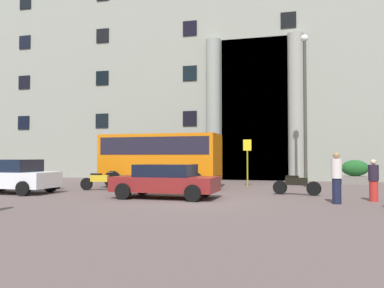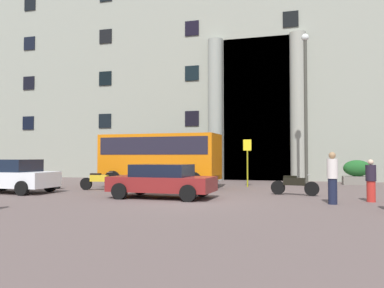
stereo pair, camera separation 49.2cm
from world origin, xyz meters
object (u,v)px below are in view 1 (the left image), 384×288
Objects in this scene: motorcycle_near_kerb at (295,184)px; hedge_planter_far_east at (200,170)px; hedge_planter_east at (355,173)px; scooter_by_planter at (99,181)px; orange_minibus at (161,156)px; parked_coupe_end at (12,176)px; hedge_planter_entrance_left at (133,170)px; motorcycle_far_end at (46,180)px; bus_stop_sign at (247,157)px; pedestrian_man_red_shirt at (374,180)px; lamppost_plaza_centre at (305,99)px; white_taxi_kerbside at (166,181)px; pedestrian_man_crossing at (337,178)px.

hedge_planter_far_east is at bearing 139.70° from motorcycle_near_kerb.
hedge_planter_east is 0.82× the size of scooter_by_planter.
scooter_by_planter is (-2.34, -2.38, -1.21)m from orange_minibus.
hedge_planter_entrance_left is at bearing 80.24° from parked_coupe_end.
motorcycle_far_end is (-1.83, -6.97, -0.31)m from hedge_planter_entrance_left.
hedge_planter_entrance_left is at bearing 157.99° from bus_stop_sign.
hedge_planter_entrance_left is at bearing -174.57° from hedge_planter_far_east.
lamppost_plaza_centre is at bearing -116.77° from pedestrian_man_red_shirt.
hedge_planter_east is at bearing 0.32° from hedge_planter_entrance_left.
scooter_by_planter is (-3.30, -7.66, -0.31)m from hedge_planter_far_east.
bus_stop_sign reaches higher than hedge_planter_entrance_left.
orange_minibus is at bearing -100.30° from hedge_planter_far_east.
pedestrian_man_red_shirt is at bearing -34.25° from hedge_planter_entrance_left.
bus_stop_sign is at bearing -150.82° from hedge_planter_east.
white_taxi_kerbside is 2.07× the size of motorcycle_near_kerb.
hedge_planter_east is at bearing 32.05° from parked_coupe_end.
hedge_planter_entrance_left is 7.34m from scooter_by_planter.
orange_minibus reaches higher than white_taxi_kerbside.
motorcycle_far_end is 15.18m from pedestrian_man_red_shirt.
lamppost_plaza_centre reaches higher than hedge_planter_far_east.
motorcycle_far_end is (-6.41, -7.41, -0.31)m from hedge_planter_far_east.
hedge_planter_far_east reaches higher than scooter_by_planter.
parked_coupe_end is at bearing -137.29° from orange_minibus.
hedge_planter_far_east is 12.78m from pedestrian_man_red_shirt.
hedge_planter_entrance_left reaches higher than white_taxi_kerbside.
bus_stop_sign reaches higher than parked_coupe_end.
scooter_by_planter is at bearing 151.34° from white_taxi_kerbside.
bus_stop_sign is 7.76m from pedestrian_man_red_shirt.
white_taxi_kerbside is at bearing -0.93° from parked_coupe_end.
hedge_planter_far_east reaches higher than motorcycle_far_end.
pedestrian_man_red_shirt is (13.21, -9.00, -0.00)m from hedge_planter_entrance_left.
motorcycle_far_end is at bearing -156.03° from hedge_planter_east.
bus_stop_sign reaches higher than pedestrian_man_crossing.
pedestrian_man_red_shirt is at bearing -48.06° from bus_stop_sign.
hedge_planter_east is at bearing 27.16° from orange_minibus.
hedge_planter_east reaches higher than white_taxi_kerbside.
pedestrian_man_crossing is (-1.39, -1.08, 0.14)m from pedestrian_man_red_shirt.
bus_stop_sign is 1.29× the size of motorcycle_near_kerb.
hedge_planter_east is 5.63m from lamppost_plaza_centre.
hedge_planter_far_east is at bearing 62.36° from motorcycle_far_end.
lamppost_plaza_centre is at bearing 32.56° from motorcycle_far_end.
pedestrian_man_crossing is (8.19, -5.24, -0.76)m from orange_minibus.
pedestrian_man_crossing is (7.23, -10.52, 0.14)m from hedge_planter_far_east.
hedge_planter_entrance_left is at bearing 97.19° from scooter_by_planter.
lamppost_plaza_centre reaches higher than hedge_planter_east.
orange_minibus reaches higher than pedestrian_man_red_shirt.
hedge_planter_far_east is at bearing 5.43° from hedge_planter_entrance_left.
lamppost_plaza_centre is (5.63, 7.31, 4.13)m from white_taxi_kerbside.
white_taxi_kerbside is 6.33m from pedestrian_man_crossing.
orange_minibus is 3.55m from scooter_by_planter.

